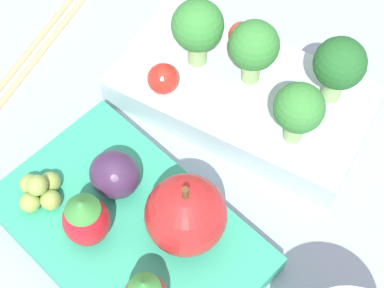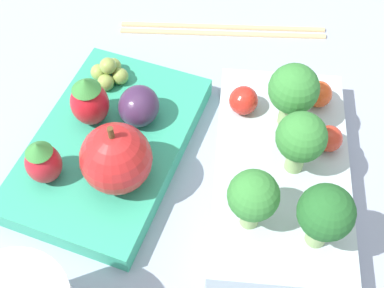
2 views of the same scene
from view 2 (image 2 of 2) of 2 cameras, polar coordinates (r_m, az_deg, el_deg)
The scene contains 16 objects.
ground_plane at distance 0.45m, azimuth 0.55°, elevation -2.28°, with size 4.00×4.00×0.00m, color #939EB2.
bento_box_savoury at distance 0.44m, azimuth 9.28°, elevation -3.63°, with size 0.21×0.14×0.03m.
bento_box_fruit at distance 0.46m, azimuth -8.81°, elevation -0.23°, with size 0.20×0.14×0.02m.
broccoli_floret_0 at distance 0.40m, azimuth 11.49°, elevation 0.19°, with size 0.04×0.04×0.06m.
broccoli_floret_1 at distance 0.37m, azimuth 6.55°, elevation -5.64°, with size 0.04×0.04×0.06m.
broccoli_floret_2 at distance 0.37m, azimuth 14.05°, elevation -7.26°, with size 0.04×0.04×0.06m.
broccoli_floret_3 at distance 0.42m, azimuth 10.76°, elevation 5.60°, with size 0.04×0.04×0.06m.
cherry_tomato_0 at distance 0.44m, azimuth 14.41°, elevation 0.56°, with size 0.02×0.02×0.02m.
cherry_tomato_1 at distance 0.45m, azimuth 5.52°, elevation 4.65°, with size 0.02×0.02×0.02m.
cherry_tomato_2 at distance 0.46m, azimuth 13.36°, elevation 5.20°, with size 0.02×0.02×0.02m.
apple at distance 0.40m, azimuth -8.10°, elevation -1.54°, with size 0.06×0.06×0.06m.
strawberry_0 at distance 0.42m, azimuth -15.63°, elevation -1.81°, with size 0.03×0.03×0.04m.
strawberry_1 at distance 0.45m, azimuth -10.92°, elevation 4.54°, with size 0.03×0.03×0.05m.
plum at distance 0.45m, azimuth -5.69°, elevation 4.05°, with size 0.04×0.03×0.03m.
grape_cluster at distance 0.49m, azimuth -8.83°, elevation 7.54°, with size 0.04×0.04×0.03m.
chopsticks_pair at distance 0.56m, azimuth 3.30°, elevation 12.19°, with size 0.06×0.21×0.01m.
Camera 2 is at (0.24, 0.06, 0.38)m, focal length 50.00 mm.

